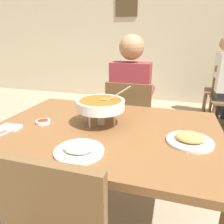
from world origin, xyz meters
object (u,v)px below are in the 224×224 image
object	(u,v)px
sauce_dish	(43,122)
appetizer_plate	(190,139)
dining_table_main	(105,142)
diner_main	(131,96)
rice_plate	(79,149)
curry_bowl	(101,105)
chair_diner_main	(130,120)

from	to	relation	value
sauce_dish	appetizer_plate	bearing A→B (deg)	-0.74
appetizer_plate	sauce_dish	distance (m)	0.89
dining_table_main	appetizer_plate	size ratio (longest dim) A/B	5.74
diner_main	sauce_dish	bearing A→B (deg)	-115.50
diner_main	rice_plate	distance (m)	1.12
curry_bowl	dining_table_main	bearing A→B (deg)	-45.77
sauce_dish	diner_main	bearing A→B (deg)	64.50
sauce_dish	chair_diner_main	bearing A→B (deg)	63.61
curry_bowl	sauce_dish	size ratio (longest dim) A/B	3.69
dining_table_main	rice_plate	size ratio (longest dim) A/B	5.74
diner_main	curry_bowl	distance (m)	0.77
rice_plate	appetizer_plate	bearing A→B (deg)	26.52
rice_plate	appetizer_plate	world-z (taller)	same
chair_diner_main	appetizer_plate	bearing A→B (deg)	-59.44
chair_diner_main	rice_plate	xyz separation A→B (m)	(-0.03, -1.08, 0.27)
diner_main	sauce_dish	world-z (taller)	diner_main
chair_diner_main	appetizer_plate	distance (m)	1.00
diner_main	curry_bowl	world-z (taller)	diner_main
chair_diner_main	curry_bowl	bearing A→B (deg)	-93.38
chair_diner_main	rice_plate	bearing A→B (deg)	-91.38
rice_plate	sauce_dish	xyz separation A→B (m)	(-0.38, 0.27, -0.01)
curry_bowl	diner_main	bearing A→B (deg)	86.77
appetizer_plate	diner_main	bearing A→B (deg)	119.60
dining_table_main	sauce_dish	bearing A→B (deg)	-172.88
dining_table_main	appetizer_plate	bearing A→B (deg)	-7.24
dining_table_main	sauce_dish	xyz separation A→B (m)	(-0.40, -0.05, 0.11)
diner_main	rice_plate	bearing A→B (deg)	-91.34
diner_main	curry_bowl	bearing A→B (deg)	-93.23
diner_main	sauce_dish	size ratio (longest dim) A/B	14.56
sauce_dish	curry_bowl	bearing A→B (deg)	14.60
rice_plate	appetizer_plate	xyz separation A→B (m)	(0.51, 0.26, 0.00)
dining_table_main	rice_plate	bearing A→B (deg)	-94.68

